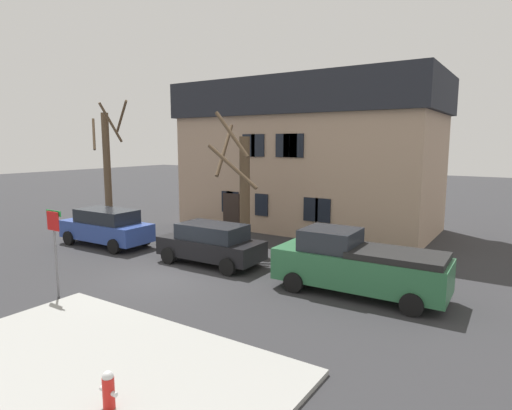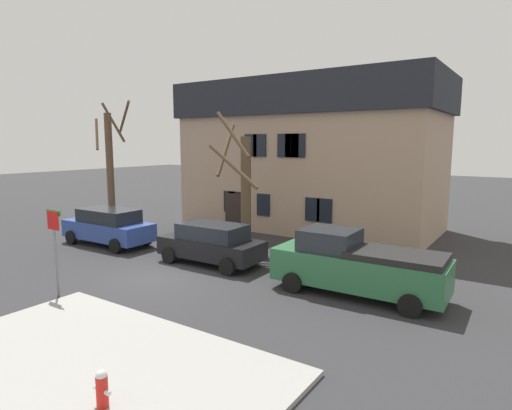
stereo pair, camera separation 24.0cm
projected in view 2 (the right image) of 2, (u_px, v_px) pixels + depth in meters
ground_plane at (160, 277)px, 15.80m from camera, size 120.00×120.00×0.00m
sidewalk_slab at (13, 405)px, 7.99m from camera, size 8.71×8.57×0.12m
building_main at (309, 154)px, 24.91m from camera, size 14.80×7.07×8.41m
tree_bare_near at (110, 166)px, 24.26m from camera, size 2.24×2.26×7.28m
tree_bare_mid at (243, 186)px, 19.99m from camera, size 2.74×2.20×6.36m
car_blue_wagon at (108, 226)px, 20.69m from camera, size 4.83×2.12×1.77m
car_black_wagon at (211, 243)px, 17.42m from camera, size 4.43×2.05×1.68m
pickup_truck_green at (356, 265)px, 13.87m from camera, size 5.59×2.21×2.08m
fire_hydrant at (102, 388)px, 7.79m from camera, size 0.42×0.22×0.72m
street_sign_pole at (54, 236)px, 13.61m from camera, size 0.76×0.07×2.83m
bicycle_leaning at (138, 233)px, 21.71m from camera, size 1.75×0.09×1.03m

